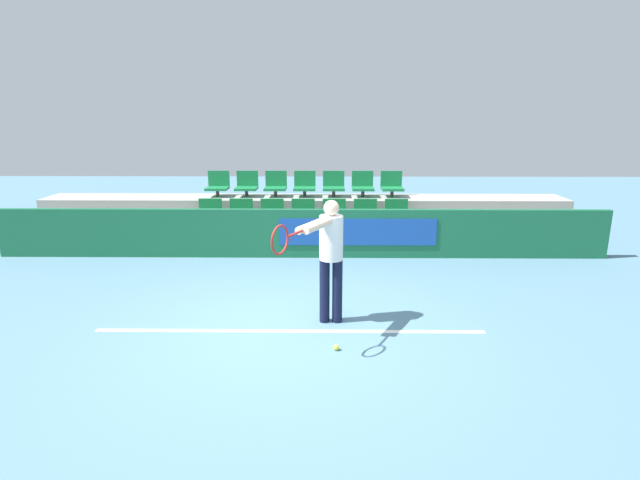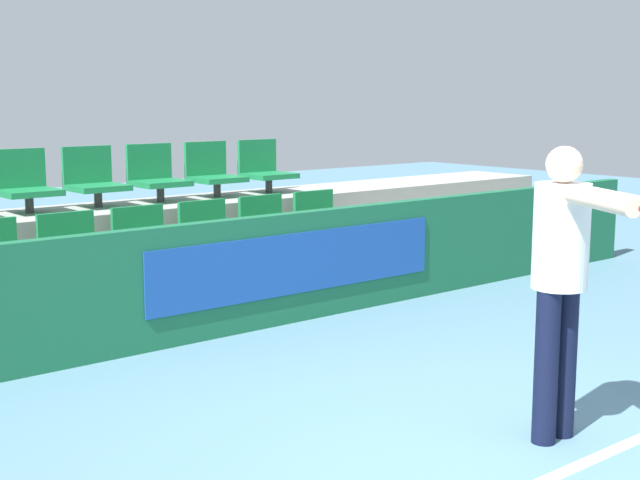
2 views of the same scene
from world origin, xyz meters
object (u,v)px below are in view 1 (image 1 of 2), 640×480
Objects in this scene: stadium_chair_1 at (241,214)px; stadium_chair_9 at (276,185)px; stadium_chair_13 at (392,185)px; stadium_chair_2 at (272,214)px; stadium_chair_3 at (303,214)px; stadium_chair_10 at (305,185)px; stadium_chair_5 at (366,214)px; stadium_chair_8 at (247,185)px; stadium_chair_7 at (218,185)px; stadium_chair_6 at (397,215)px; stadium_chair_12 at (363,185)px; stadium_chair_4 at (334,214)px; stadium_chair_0 at (209,214)px; tennis_player at (328,251)px; stadium_chair_11 at (334,185)px; tennis_ball at (336,348)px.

stadium_chair_9 reaches higher than stadium_chair_1.
stadium_chair_2 is at bearing -159.83° from stadium_chair_13.
stadium_chair_3 is 2.10m from stadium_chair_13.
stadium_chair_13 is (1.85, 0.00, 0.00)m from stadium_chair_10.
stadium_chair_10 reaches higher than stadium_chair_5.
stadium_chair_2 is at bearing -55.76° from stadium_chair_8.
stadium_chair_2 is at bearing -36.30° from stadium_chair_7.
stadium_chair_6 is at bearing -20.17° from stadium_chair_9.
stadium_chair_10 is at bearing 180.00° from stadium_chair_12.
stadium_chair_7 reaches higher than stadium_chair_4.
stadium_chair_4 is (2.46, 0.00, 0.00)m from stadium_chair_0.
stadium_chair_1 is at bearing 180.00° from stadium_chair_3.
stadium_chair_6 is 0.33× the size of tennis_player.
stadium_chair_12 is at bearing 0.00° from stadium_chair_11.
stadium_chair_6 is at bearing 0.00° from stadium_chair_1.
stadium_chair_12 is (1.23, 0.00, 0.00)m from stadium_chair_10.
stadium_chair_10 is at bearing 90.00° from stadium_chair_3.
tennis_player is at bearing -99.35° from stadium_chair_12.
stadium_chair_2 is 0.33× the size of tennis_player.
stadium_chair_10 is (-1.23, 0.90, 0.45)m from stadium_chair_5.
stadium_chair_1 is 1.00× the size of stadium_chair_10.
stadium_chair_11 reaches higher than stadium_chair_6.
stadium_chair_0 is at bearing -159.83° from stadium_chair_11.
stadium_chair_0 and stadium_chair_3 have the same top height.
tennis_ball is (0.57, -4.40, -0.65)m from stadium_chair_3.
stadium_chair_0 is 1.00× the size of stadium_chair_7.
stadium_chair_13 is at bearing 13.76° from stadium_chair_0.
stadium_chair_3 is 2.10m from stadium_chair_7.
stadium_chair_13 is at bearing 0.00° from stadium_chair_9.
stadium_chair_10 reaches higher than stadium_chair_2.
stadium_chair_3 is 1.59m from stadium_chair_8.
stadium_chair_11 is (2.46, 0.90, 0.45)m from stadium_chair_0.
stadium_chair_10 is at bearing 124.24° from stadium_chair_4.
tennis_player is at bearing -101.61° from stadium_chair_5.
stadium_chair_1 is at bearing -153.91° from stadium_chair_11.
stadium_chair_12 is 1.00× the size of stadium_chair_13.
stadium_chair_10 is (0.62, 0.00, 0.00)m from stadium_chair_9.
stadium_chair_0 is 1.59m from stadium_chair_9.
tennis_player is at bearing -106.68° from stadium_chair_13.
stadium_chair_1 is at bearing -159.83° from stadium_chair_12.
stadium_chair_11 is at bearing 180.00° from stadium_chair_12.
stadium_chair_3 is at bearing 180.00° from stadium_chair_4.
stadium_chair_10 is at bearing 96.12° from tennis_ball.
stadium_chair_0 is at bearing -90.00° from stadium_chair_7.
stadium_chair_7 is 1.00× the size of stadium_chair_8.
stadium_chair_13 is (1.23, 0.90, 0.45)m from stadium_chair_4.
stadium_chair_10 is (1.23, 0.00, 0.00)m from stadium_chair_8.
stadium_chair_4 is 7.94× the size of tennis_ball.
stadium_chair_0 is 3.69m from stadium_chair_6.
stadium_chair_9 is 2.46m from stadium_chair_13.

